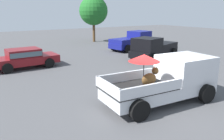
% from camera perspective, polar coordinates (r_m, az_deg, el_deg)
% --- Properties ---
extents(ground_plane, '(80.00, 80.00, 0.00)m').
position_cam_1_polar(ground_plane, '(10.03, 11.87, -7.94)').
color(ground_plane, '#4C4C4F').
extents(pickup_truck_main, '(5.18, 2.56, 2.18)m').
position_cam_1_polar(pickup_truck_main, '(9.99, 14.14, -2.28)').
color(pickup_truck_main, black).
rests_on(pickup_truck_main, ground).
extents(pickup_truck_red, '(5.11, 3.18, 1.80)m').
position_cam_1_polar(pickup_truck_red, '(18.63, 10.45, 5.46)').
color(pickup_truck_red, black).
rests_on(pickup_truck_red, ground).
extents(pickup_truck_far, '(5.06, 2.88, 1.80)m').
position_cam_1_polar(pickup_truck_far, '(23.00, 5.34, 7.39)').
color(pickup_truck_far, black).
rests_on(pickup_truck_far, ground).
extents(parked_sedan_near, '(4.36, 2.10, 1.33)m').
position_cam_1_polar(parked_sedan_near, '(16.49, -21.26, 3.03)').
color(parked_sedan_near, black).
rests_on(parked_sedan_near, ground).
extents(tree_by_lot, '(3.52, 3.52, 5.58)m').
position_cam_1_polar(tree_by_lot, '(28.75, -4.73, 14.73)').
color(tree_by_lot, brown).
rests_on(tree_by_lot, ground).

